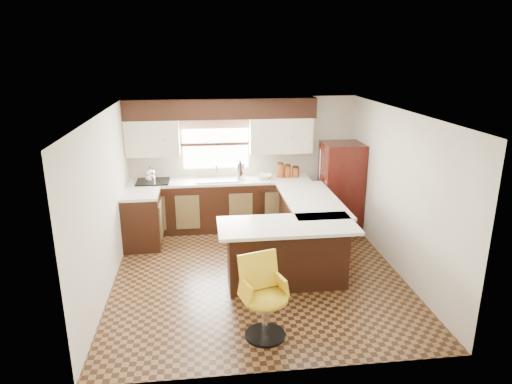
{
  "coord_description": "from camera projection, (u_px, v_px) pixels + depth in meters",
  "views": [
    {
      "loc": [
        -0.77,
        -6.13,
        3.21
      ],
      "look_at": [
        0.04,
        0.45,
        1.14
      ],
      "focal_mm": 32.0,
      "sensor_mm": 36.0,
      "label": 1
    }
  ],
  "objects": [
    {
      "name": "upper_cab_left",
      "position": [
        153.0,
        138.0,
        8.07
      ],
      "size": [
        0.94,
        0.35,
        0.64
      ],
      "primitive_type": "cube",
      "color": "beige",
      "rests_on": "wall_back"
    },
    {
      "name": "wall_back",
      "position": [
        243.0,
        162.0,
        8.58
      ],
      "size": [
        4.4,
        0.0,
        4.4
      ],
      "primitive_type": "plane",
      "rotation": [
        1.57,
        0.0,
        0.0
      ],
      "color": "beige",
      "rests_on": "floor"
    },
    {
      "name": "bar_chair",
      "position": [
        265.0,
        299.0,
        5.2
      ],
      "size": [
        0.65,
        0.65,
        0.98
      ],
      "primitive_type": null,
      "rotation": [
        0.0,
        0.0,
        0.3
      ],
      "color": "gold",
      "rests_on": "floor"
    },
    {
      "name": "percolator",
      "position": [
        240.0,
        171.0,
        8.32
      ],
      "size": [
        0.15,
        0.15,
        0.31
      ],
      "primitive_type": "cylinder",
      "color": "silver",
      "rests_on": "counter_back"
    },
    {
      "name": "peninsula_long",
      "position": [
        307.0,
        227.0,
        7.41
      ],
      "size": [
        0.6,
        1.95,
        0.9
      ],
      "primitive_type": "cube",
      "color": "black",
      "rests_on": "floor"
    },
    {
      "name": "wall_left",
      "position": [
        106.0,
        203.0,
        6.25
      ],
      "size": [
        0.0,
        4.4,
        4.4
      ],
      "primitive_type": "plane",
      "rotation": [
        1.57,
        0.0,
        1.57
      ],
      "color": "beige",
      "rests_on": "floor"
    },
    {
      "name": "base_cab_back",
      "position": [
        221.0,
        205.0,
        8.47
      ],
      "size": [
        3.3,
        0.6,
        0.9
      ],
      "primitive_type": "cube",
      "color": "black",
      "rests_on": "floor"
    },
    {
      "name": "counter_back",
      "position": [
        220.0,
        181.0,
        8.33
      ],
      "size": [
        3.3,
        0.6,
        0.04
      ],
      "primitive_type": "cube",
      "color": "silver",
      "rests_on": "base_cab_back"
    },
    {
      "name": "counter_pen_long",
      "position": [
        311.0,
        200.0,
        7.28
      ],
      "size": [
        0.84,
        1.95,
        0.04
      ],
      "primitive_type": "cube",
      "color": "silver",
      "rests_on": "peninsula_long"
    },
    {
      "name": "refrigerator",
      "position": [
        341.0,
        187.0,
        8.31
      ],
      "size": [
        0.7,
        0.67,
        1.63
      ],
      "primitive_type": "cube",
      "color": "#350D08",
      "rests_on": "floor"
    },
    {
      "name": "peninsula_return",
      "position": [
        287.0,
        254.0,
        6.43
      ],
      "size": [
        1.65,
        0.6,
        0.9
      ],
      "primitive_type": "cube",
      "color": "black",
      "rests_on": "floor"
    },
    {
      "name": "cooktop",
      "position": [
        153.0,
        182.0,
        8.16
      ],
      "size": [
        0.58,
        0.5,
        0.02
      ],
      "primitive_type": "cube",
      "color": "black",
      "rests_on": "counter_back"
    },
    {
      "name": "canister_med",
      "position": [
        287.0,
        172.0,
        8.45
      ],
      "size": [
        0.13,
        0.13,
        0.21
      ],
      "primitive_type": "cylinder",
      "color": "brown",
      "rests_on": "counter_back"
    },
    {
      "name": "soffit",
      "position": [
        221.0,
        108.0,
        8.06
      ],
      "size": [
        3.4,
        0.35,
        0.36
      ],
      "primitive_type": "cube",
      "color": "black",
      "rests_on": "wall_back"
    },
    {
      "name": "base_cab_left",
      "position": [
        142.0,
        221.0,
        7.69
      ],
      "size": [
        0.6,
        0.7,
        0.9
      ],
      "primitive_type": "cube",
      "color": "black",
      "rests_on": "floor"
    },
    {
      "name": "dishwasher",
      "position": [
        276.0,
        209.0,
        8.32
      ],
      "size": [
        0.58,
        0.03,
        0.78
      ],
      "primitive_type": "cube",
      "color": "black",
      "rests_on": "floor"
    },
    {
      "name": "ceiling",
      "position": [
        257.0,
        113.0,
        6.14
      ],
      "size": [
        4.4,
        4.4,
        0.0
      ],
      "primitive_type": "plane",
      "rotation": [
        3.14,
        0.0,
        0.0
      ],
      "color": "silver",
      "rests_on": "wall_back"
    },
    {
      "name": "wall_front",
      "position": [
        286.0,
        267.0,
        4.41
      ],
      "size": [
        4.4,
        0.0,
        4.4
      ],
      "primitive_type": "plane",
      "rotation": [
        -1.57,
        0.0,
        0.0
      ],
      "color": "beige",
      "rests_on": "floor"
    },
    {
      "name": "counter_left",
      "position": [
        140.0,
        194.0,
        7.55
      ],
      "size": [
        0.6,
        0.7,
        0.04
      ],
      "primitive_type": "cube",
      "color": "silver",
      "rests_on": "base_cab_left"
    },
    {
      "name": "window_pane",
      "position": [
        216.0,
        144.0,
        8.4
      ],
      "size": [
        1.2,
        0.02,
        0.9
      ],
      "primitive_type": "cube",
      "color": "white",
      "rests_on": "wall_back"
    },
    {
      "name": "mixing_bowl",
      "position": [
        264.0,
        176.0,
        8.4
      ],
      "size": [
        0.34,
        0.34,
        0.07
      ],
      "primitive_type": "imported",
      "rotation": [
        0.0,
        0.0,
        -0.18
      ],
      "color": "white",
      "rests_on": "counter_back"
    },
    {
      "name": "canister_large",
      "position": [
        280.0,
        171.0,
        8.43
      ],
      "size": [
        0.13,
        0.13,
        0.25
      ],
      "primitive_type": "cylinder",
      "color": "brown",
      "rests_on": "counter_back"
    },
    {
      "name": "wall_right",
      "position": [
        398.0,
        192.0,
        6.74
      ],
      "size": [
        0.0,
        4.4,
        4.4
      ],
      "primitive_type": "plane",
      "rotation": [
        1.57,
        0.0,
        -1.57
      ],
      "color": "beige",
      "rests_on": "floor"
    },
    {
      "name": "upper_cab_right",
      "position": [
        280.0,
        135.0,
        8.34
      ],
      "size": [
        1.14,
        0.35,
        0.64
      ],
      "primitive_type": "cube",
      "color": "beige",
      "rests_on": "wall_back"
    },
    {
      "name": "kettle",
      "position": [
        150.0,
        174.0,
        8.11
      ],
      "size": [
        0.19,
        0.19,
        0.26
      ],
      "primitive_type": null,
      "color": "silver",
      "rests_on": "cooktop"
    },
    {
      "name": "canister_small",
      "position": [
        296.0,
        172.0,
        8.47
      ],
      "size": [
        0.14,
        0.14,
        0.18
      ],
      "primitive_type": "cylinder",
      "color": "brown",
      "rests_on": "counter_back"
    },
    {
      "name": "counter_pen_return",
      "position": [
        287.0,
        226.0,
        6.2
      ],
      "size": [
        1.89,
        0.84,
        0.04
      ],
      "primitive_type": "cube",
      "color": "silver",
      "rests_on": "peninsula_return"
    },
    {
      "name": "sink",
      "position": [
        217.0,
        179.0,
        8.29
      ],
      "size": [
        0.75,
        0.45,
        0.03
      ],
      "primitive_type": "cube",
      "color": "#B2B2B7",
      "rests_on": "counter_back"
    },
    {
      "name": "valance",
      "position": [
        215.0,
        123.0,
        8.24
      ],
      "size": [
        1.3,
        0.06,
        0.18
      ],
      "primitive_type": "cube",
      "color": "#D19B93",
      "rests_on": "wall_back"
    },
    {
      "name": "floor",
      "position": [
        257.0,
        273.0,
        6.85
      ],
      "size": [
        4.4,
        4.4,
        0.0
      ],
      "primitive_type": "plane",
      "color": "#49301A",
      "rests_on": "ground"
    }
  ]
}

